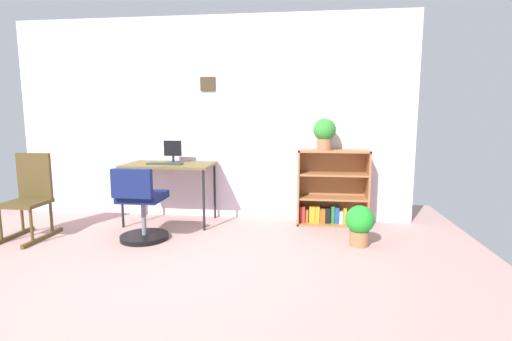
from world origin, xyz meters
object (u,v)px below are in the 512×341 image
Objects in this scene: office_chair at (141,209)px; potted_plant_floor at (360,223)px; potted_plant_on_shelf at (324,132)px; keyboard at (165,164)px; monitor at (173,152)px; rocking_chair at (30,196)px; bookshelf_low at (331,191)px; desk at (169,168)px.

office_chair is 2.31m from potted_plant_floor.
office_chair is at bearing -155.85° from potted_plant_on_shelf.
office_chair reaches higher than potted_plant_floor.
office_chair reaches higher than keyboard.
potted_plant_on_shelf is at bearing 6.60° from keyboard.
rocking_chair is (-1.36, -0.84, -0.42)m from monitor.
potted_plant_floor is at bearing 3.41° from office_chair.
bookshelf_low reaches higher than office_chair.
keyboard is at bearing -112.47° from desk.
rocking_chair is at bearing -179.26° from office_chair.
keyboard is 0.46× the size of bookshelf_low.
potted_plant_on_shelf is at bearing -149.01° from bookshelf_low.
bookshelf_low is (1.99, 0.21, -0.28)m from desk.
potted_plant_floor is at bearing -17.20° from monitor.
potted_plant_on_shelf is at bearing 1.61° from monitor.
potted_plant_on_shelf is 0.90× the size of potted_plant_floor.
monitor is 0.66× the size of potted_plant_floor.
rocking_chair is (-1.28, -0.02, 0.11)m from office_chair.
keyboard reaches higher than potted_plant_floor.
monitor is at bearing -176.79° from bookshelf_low.
monitor is 1.65m from rocking_chair.
rocking_chair is at bearing -148.13° from monitor.
office_chair is 2.29m from potted_plant_on_shelf.
bookshelf_low is (2.06, 0.94, 0.06)m from office_chair.
monitor is 2.42m from potted_plant_floor.
bookshelf_low is (3.33, 0.95, -0.05)m from rocking_chair.
keyboard is at bearing 27.18° from rocking_chair.
potted_plant_on_shelf reaches higher than keyboard.
potted_plant_on_shelf reaches higher than potted_plant_floor.
monitor reaches higher than rocking_chair.
rocking_chair is (-1.31, -0.67, -0.29)m from keyboard.
monitor is at bearing -178.39° from potted_plant_on_shelf.
desk is 1.17× the size of bookshelf_low.
keyboard is 2.07m from bookshelf_low.
rocking_chair reaches higher than keyboard.
rocking_chair reaches higher than office_chair.
desk is 2.56× the size of potted_plant_floor.
potted_plant_on_shelf is (1.90, 0.15, 0.45)m from desk.
office_chair is (-0.03, -0.66, -0.41)m from keyboard.
potted_plant_on_shelf reaches higher than bookshelf_low.
monitor is 1.90m from potted_plant_on_shelf.
office_chair is at bearing -95.53° from monitor.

